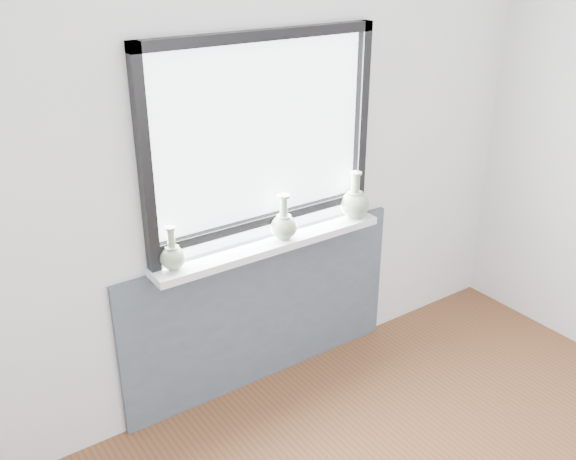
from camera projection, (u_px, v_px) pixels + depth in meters
back_wall at (259, 162)px, 3.24m from camera, size 3.60×0.02×2.60m
apron_panel at (265, 312)px, 3.57m from camera, size 1.70×0.03×0.86m
windowsill at (270, 244)px, 3.34m from camera, size 1.32×0.18×0.04m
window at (262, 137)px, 3.15m from camera, size 1.30×0.06×1.05m
vase_a at (173, 256)px, 3.02m from camera, size 0.12×0.12×0.22m
vase_b at (284, 225)px, 3.32m from camera, size 0.14×0.14×0.24m
vase_c at (355, 202)px, 3.58m from camera, size 0.16×0.16×0.26m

